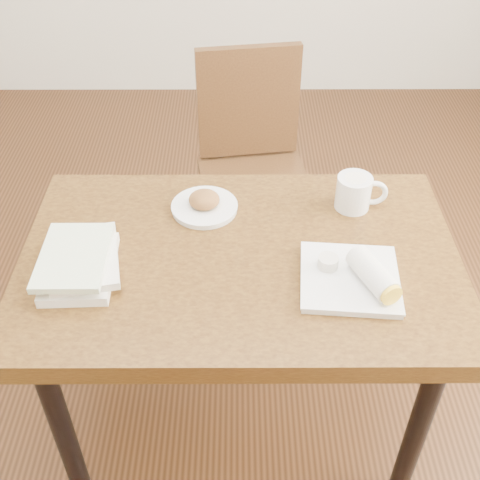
{
  "coord_description": "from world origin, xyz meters",
  "views": [
    {
      "loc": [
        -0.0,
        -1.22,
        1.84
      ],
      "look_at": [
        0.0,
        0.0,
        0.8
      ],
      "focal_mm": 45.0,
      "sensor_mm": 36.0,
      "label": 1
    }
  ],
  "objects_px": {
    "coffee_mug": "(355,192)",
    "plate_burrito": "(357,277)",
    "chair_far": "(252,157)",
    "plate_scone": "(204,204)",
    "table": "(240,277)",
    "book_stack": "(80,262)"
  },
  "relations": [
    {
      "from": "coffee_mug",
      "to": "plate_burrito",
      "type": "xyz_separation_m",
      "value": [
        -0.04,
        -0.33,
        -0.03
      ]
    },
    {
      "from": "chair_far",
      "to": "plate_scone",
      "type": "height_order",
      "value": "chair_far"
    },
    {
      "from": "table",
      "to": "book_stack",
      "type": "height_order",
      "value": "book_stack"
    },
    {
      "from": "table",
      "to": "plate_scone",
      "type": "distance_m",
      "value": 0.25
    },
    {
      "from": "table",
      "to": "chair_far",
      "type": "bearing_deg",
      "value": 86.33
    },
    {
      "from": "coffee_mug",
      "to": "book_stack",
      "type": "relative_size",
      "value": 0.54
    },
    {
      "from": "chair_far",
      "to": "plate_burrito",
      "type": "bearing_deg",
      "value": -75.11
    },
    {
      "from": "coffee_mug",
      "to": "plate_burrito",
      "type": "bearing_deg",
      "value": -97.3
    },
    {
      "from": "plate_scone",
      "to": "book_stack",
      "type": "bearing_deg",
      "value": -139.56
    },
    {
      "from": "coffee_mug",
      "to": "plate_burrito",
      "type": "height_order",
      "value": "coffee_mug"
    },
    {
      "from": "plate_burrito",
      "to": "plate_scone",
      "type": "bearing_deg",
      "value": 141.84
    },
    {
      "from": "chair_far",
      "to": "plate_burrito",
      "type": "distance_m",
      "value": 0.98
    },
    {
      "from": "plate_scone",
      "to": "chair_far",
      "type": "bearing_deg",
      "value": 75.57
    },
    {
      "from": "plate_scone",
      "to": "book_stack",
      "type": "height_order",
      "value": "book_stack"
    },
    {
      "from": "chair_far",
      "to": "plate_burrito",
      "type": "height_order",
      "value": "chair_far"
    },
    {
      "from": "table",
      "to": "book_stack",
      "type": "distance_m",
      "value": 0.44
    },
    {
      "from": "book_stack",
      "to": "plate_scone",
      "type": "bearing_deg",
      "value": 40.44
    },
    {
      "from": "plate_scone",
      "to": "coffee_mug",
      "type": "relative_size",
      "value": 1.29
    },
    {
      "from": "plate_scone",
      "to": "book_stack",
      "type": "distance_m",
      "value": 0.41
    },
    {
      "from": "coffee_mug",
      "to": "chair_far",
      "type": "bearing_deg",
      "value": 115.88
    },
    {
      "from": "coffee_mug",
      "to": "book_stack",
      "type": "xyz_separation_m",
      "value": [
        -0.76,
        -0.28,
        -0.02
      ]
    },
    {
      "from": "coffee_mug",
      "to": "plate_scone",
      "type": "bearing_deg",
      "value": -178.16
    }
  ]
}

